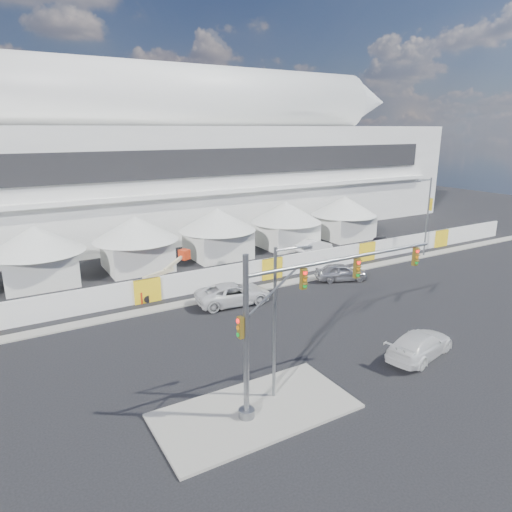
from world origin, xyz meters
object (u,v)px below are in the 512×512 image
pickup_near (420,344)px  lot_car_a (314,246)px  lot_car_b (381,242)px  sedan_silver (341,272)px  boom_lift (157,286)px  streetlight_median (278,313)px  traffic_mast (290,319)px  pickup_curb (233,294)px  streetlight_curb (427,212)px

pickup_near → lot_car_a: pickup_near is taller
pickup_near → lot_car_b: (17.71, 20.84, -0.08)m
sedan_silver → lot_car_a: (3.93, 9.28, -0.07)m
boom_lift → sedan_silver: bearing=-41.0°
pickup_near → lot_car_b: bearing=-54.0°
streetlight_median → boom_lift: bearing=91.6°
lot_car_a → traffic_mast: size_ratio=0.37×
boom_lift → pickup_curb: bearing=-70.5°
sedan_silver → lot_car_b: size_ratio=1.12×
sedan_silver → lot_car_b: bearing=-38.0°
lot_car_b → traffic_mast: size_ratio=0.35×
pickup_curb → sedan_silver: bearing=-83.2°
pickup_curb → traffic_mast: bearing=169.7°
traffic_mast → boom_lift: traffic_mast is taller
sedan_silver → streetlight_median: (-15.63, -13.13, 3.98)m
traffic_mast → streetlight_curb: 32.85m
sedan_silver → lot_car_a: bearing=-0.8°
sedan_silver → traffic_mast: bearing=154.2°
pickup_curb → pickup_near: size_ratio=1.10×
sedan_silver → traffic_mast: 21.26m
pickup_near → traffic_mast: (-9.96, -0.15, 3.98)m
lot_car_a → streetlight_curb: streetlight_curb is taller
lot_car_b → streetlight_curb: streetlight_curb is taller
lot_car_b → streetlight_curb: bearing=167.5°
sedan_silver → boom_lift: boom_lift is taller
lot_car_a → boom_lift: 20.57m
sedan_silver → traffic_mast: size_ratio=0.39×
traffic_mast → pickup_curb: bearing=73.5°
lot_car_a → streetlight_median: 30.02m
lot_car_a → traffic_mast: traffic_mast is taller
streetlight_median → lot_car_a: bearing=48.9°
traffic_mast → streetlight_median: 0.88m
pickup_curb → pickup_near: bearing=-150.7°
boom_lift → streetlight_curb: bearing=-30.3°
lot_car_a → streetlight_median: streetlight_median is taller
pickup_curb → streetlight_median: 14.23m
sedan_silver → boom_lift: size_ratio=0.73×
lot_car_a → boom_lift: (-20.07, -4.50, 0.12)m
traffic_mast → boom_lift: (-0.63, 18.78, -3.93)m
traffic_mast → streetlight_median: size_ratio=1.52×
streetlight_median → traffic_mast: bearing=-81.6°
pickup_curb → streetlight_curb: bearing=-79.4°
pickup_near → streetlight_curb: bearing=-64.0°
streetlight_median → boom_lift: size_ratio=1.24×
pickup_curb → streetlight_curb: (24.70, 1.91, 4.18)m
streetlight_curb → pickup_near: bearing=-140.3°
traffic_mast → pickup_near: bearing=0.8°
lot_car_b → boom_lift: boom_lift is taller
streetlight_median → streetlight_curb: bearing=27.3°
pickup_curb → lot_car_a: pickup_curb is taller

